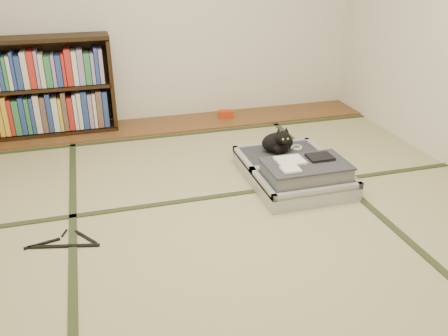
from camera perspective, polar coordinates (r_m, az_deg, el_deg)
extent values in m
plane|color=tan|center=(3.13, 0.91, -6.89)|extent=(4.50, 4.50, 0.00)
cube|color=brown|center=(4.89, -5.99, 5.30)|extent=(4.00, 0.50, 0.02)
cube|color=#BC310F|center=(5.02, 0.23, 6.53)|extent=(0.16, 0.12, 0.07)
cube|color=#2D381E|center=(3.03, -17.71, -9.30)|extent=(0.05, 4.50, 0.01)
cube|color=#2D381E|center=(3.51, 16.75, -4.13)|extent=(0.05, 4.50, 0.01)
cube|color=#2D381E|center=(3.46, -1.03, -3.45)|extent=(4.00, 0.05, 0.01)
cube|color=#2D381E|center=(4.61, -5.29, 4.02)|extent=(4.00, 0.05, 0.01)
cube|color=black|center=(4.76, -13.42, 10.01)|extent=(0.04, 0.29, 0.82)
cube|color=black|center=(4.90, -20.12, 4.17)|extent=(1.27, 0.29, 0.04)
cube|color=black|center=(4.68, -21.74, 14.25)|extent=(1.27, 0.29, 0.04)
cube|color=black|center=(4.77, -20.90, 9.07)|extent=(1.22, 0.29, 0.03)
cube|color=black|center=(4.90, -20.82, 9.51)|extent=(1.27, 0.02, 0.82)
cube|color=gray|center=(4.82, -20.51, 6.53)|extent=(1.14, 0.20, 0.35)
cube|color=gray|center=(4.71, -21.27, 11.22)|extent=(1.14, 0.20, 0.31)
cube|color=#AAAAAF|center=(3.53, 9.67, -2.19)|extent=(0.69, 0.46, 0.12)
cube|color=#33333B|center=(3.52, 9.71, -1.74)|extent=(0.61, 0.38, 0.09)
cube|color=#AAAAAF|center=(3.34, 11.27, -2.80)|extent=(0.69, 0.04, 0.05)
cube|color=#AAAAAF|center=(3.67, 8.37, 0.14)|extent=(0.69, 0.04, 0.05)
cube|color=#AAAAAF|center=(3.38, 4.77, -1.95)|extent=(0.04, 0.46, 0.05)
cube|color=#AAAAAF|center=(3.65, 14.36, -0.60)|extent=(0.04, 0.46, 0.05)
cube|color=#AAAAAF|center=(3.90, 6.85, 0.76)|extent=(0.69, 0.46, 0.12)
cube|color=#33333B|center=(3.89, 6.87, 1.18)|extent=(0.61, 0.38, 0.09)
cube|color=#AAAAAF|center=(3.70, 8.14, 0.37)|extent=(0.69, 0.04, 0.05)
cube|color=#AAAAAF|center=(4.06, 5.77, 2.77)|extent=(0.69, 0.04, 0.05)
cube|color=#AAAAAF|center=(3.77, 2.34, 1.09)|extent=(0.04, 0.46, 0.05)
cube|color=#AAAAAF|center=(4.01, 11.19, 2.12)|extent=(0.04, 0.46, 0.05)
cylinder|color=black|center=(3.68, 8.26, 0.32)|extent=(0.62, 0.02, 0.02)
cube|color=gray|center=(3.48, 9.81, -0.52)|extent=(0.58, 0.36, 0.12)
cube|color=#393840|center=(3.45, 9.89, 0.51)|extent=(0.60, 0.37, 0.01)
cube|color=silver|center=(3.44, 7.94, 0.88)|extent=(0.20, 0.16, 0.02)
cube|color=black|center=(3.54, 11.47, 1.31)|extent=(0.18, 0.15, 0.02)
cube|color=silver|center=(3.30, 8.01, -0.17)|extent=(0.13, 0.11, 0.02)
cube|color=white|center=(3.28, 8.11, -4.25)|extent=(0.05, 0.01, 0.04)
cube|color=white|center=(3.32, 9.83, -4.15)|extent=(0.05, 0.01, 0.03)
cube|color=orange|center=(3.46, 14.65, -3.18)|extent=(0.05, 0.01, 0.03)
cube|color=#197F33|center=(3.42, 13.75, -3.07)|extent=(0.04, 0.01, 0.03)
ellipsoid|color=black|center=(3.87, 6.45, 3.07)|extent=(0.27, 0.17, 0.16)
ellipsoid|color=black|center=(3.82, 6.87, 2.39)|extent=(0.13, 0.10, 0.10)
ellipsoid|color=black|center=(3.75, 7.11, 3.65)|extent=(0.11, 0.10, 0.11)
sphere|color=black|center=(3.72, 7.36, 3.14)|extent=(0.05, 0.05, 0.05)
cone|color=black|center=(3.74, 6.58, 4.49)|extent=(0.04, 0.05, 0.05)
cone|color=black|center=(3.76, 7.51, 4.58)|extent=(0.04, 0.05, 0.05)
sphere|color=#A5BF33|center=(3.70, 7.12, 3.45)|extent=(0.02, 0.02, 0.02)
sphere|color=#A5BF33|center=(3.72, 7.69, 3.51)|extent=(0.02, 0.02, 0.02)
cylinder|color=black|center=(4.00, 7.18, 2.84)|extent=(0.16, 0.10, 0.03)
torus|color=white|center=(3.99, 8.69, 2.41)|extent=(0.10, 0.10, 0.01)
torus|color=white|center=(3.98, 8.79, 2.53)|extent=(0.08, 0.08, 0.01)
cube|color=black|center=(3.07, -18.70, -8.89)|extent=(0.42, 0.12, 0.01)
cube|color=black|center=(3.14, -21.04, -8.49)|extent=(0.21, 0.07, 0.01)
cube|color=black|center=(3.12, -16.31, -7.99)|extent=(0.13, 0.19, 0.01)
cylinder|color=black|center=(3.20, -18.66, -7.42)|extent=(0.04, 0.07, 0.01)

